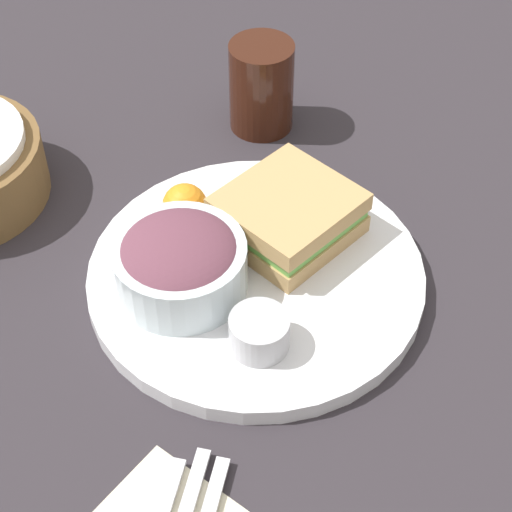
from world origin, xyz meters
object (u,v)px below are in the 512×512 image
Objects in this scene: plate at (256,276)px; sandwich at (288,215)px; dressing_cup at (259,332)px; salad_bowl at (180,262)px; drink_glass at (261,86)px.

sandwich is (0.06, 0.01, 0.04)m from plate.
sandwich reaches higher than dressing_cup.
plate is at bearing 39.30° from dressing_cup.
plate is 2.60× the size of salad_bowl.
dressing_cup is at bearing -154.11° from sandwich.
dressing_cup is 0.51× the size of drink_glass.
plate is 0.07m from sandwich.
sandwich is 1.24× the size of drink_glass.
dressing_cup is (-0.01, -0.10, -0.02)m from salad_bowl.
dressing_cup is at bearing -96.34° from salad_bowl.
drink_glass is (0.27, 0.11, 0.00)m from salad_bowl.
salad_bowl is 2.32× the size of dressing_cup.
plate is 0.26m from drink_glass.
plate is 0.09m from salad_bowl.
plate is at bearing -143.88° from drink_glass.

